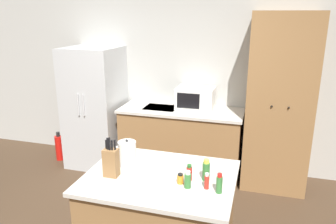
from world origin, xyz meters
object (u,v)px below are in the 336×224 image
object	(u,v)px
spice_bottle_short_red	(206,170)
spice_bottle_green_herb	(219,184)
microwave	(196,98)
spice_bottle_orange_cap	(188,180)
refrigerator	(95,107)
knife_block	(111,162)
spice_bottle_tall_dark	(207,181)
fire_extinguisher	(59,147)
spice_bottle_amber_oil	(189,173)
pantry_cabinet	(279,103)
spice_bottle_pale_salt	(180,179)
kettle	(127,153)

from	to	relation	value
spice_bottle_short_red	spice_bottle_green_herb	bearing A→B (deg)	-52.29
microwave	spice_bottle_orange_cap	xyz separation A→B (m)	(0.37, -2.06, -0.10)
refrigerator	knife_block	bearing A→B (deg)	-58.21
spice_bottle_tall_dark	fire_extinguisher	distance (m)	3.21
spice_bottle_amber_oil	spice_bottle_orange_cap	world-z (taller)	spice_bottle_orange_cap
microwave	spice_bottle_short_red	world-z (taller)	microwave
knife_block	spice_bottle_tall_dark	world-z (taller)	knife_block
spice_bottle_orange_cap	fire_extinguisher	distance (m)	3.11
refrigerator	spice_bottle_green_herb	distance (m)	2.81
spice_bottle_green_herb	fire_extinguisher	xyz separation A→B (m)	(-2.65, 1.82, -0.77)
microwave	spice_bottle_tall_dark	xyz separation A→B (m)	(0.51, -2.04, -0.11)
spice_bottle_tall_dark	pantry_cabinet	bearing A→B (deg)	73.85
microwave	spice_bottle_tall_dark	world-z (taller)	microwave
refrigerator	spice_bottle_pale_salt	bearing A→B (deg)	-46.88
spice_bottle_amber_oil	microwave	bearing A→B (deg)	100.33
knife_block	spice_bottle_orange_cap	bearing A→B (deg)	-0.78
spice_bottle_pale_salt	fire_extinguisher	bearing A→B (deg)	143.08
knife_block	spice_bottle_tall_dark	size ratio (longest dim) A/B	2.63
knife_block	fire_extinguisher	xyz separation A→B (m)	(-1.78, 1.80, -0.82)
spice_bottle_pale_salt	spice_bottle_orange_cap	size ratio (longest dim) A/B	0.60
spice_bottle_orange_cap	kettle	distance (m)	0.64
refrigerator	kettle	size ratio (longest dim) A/B	7.29
pantry_cabinet	knife_block	size ratio (longest dim) A/B	6.52
kettle	spice_bottle_short_red	bearing A→B (deg)	-6.84
spice_bottle_short_red	spice_bottle_green_herb	world-z (taller)	spice_bottle_short_red
knife_block	kettle	bearing A→B (deg)	80.14
refrigerator	spice_bottle_short_red	distance (m)	2.60
spice_bottle_orange_cap	kettle	size ratio (longest dim) A/B	0.58
microwave	fire_extinguisher	bearing A→B (deg)	-172.98
microwave	spice_bottle_amber_oil	bearing A→B (deg)	-79.67
refrigerator	knife_block	world-z (taller)	refrigerator
spice_bottle_green_herb	pantry_cabinet	bearing A→B (deg)	76.77
microwave	knife_block	distance (m)	2.07
spice_bottle_green_herb	microwave	bearing A→B (deg)	106.36
kettle	refrigerator	bearing A→B (deg)	126.14
pantry_cabinet	spice_bottle_short_red	size ratio (longest dim) A/B	12.35
spice_bottle_pale_salt	fire_extinguisher	distance (m)	3.03
knife_block	spice_bottle_tall_dark	distance (m)	0.78
microwave	spice_bottle_short_red	xyz separation A→B (m)	(0.48, -1.91, -0.09)
spice_bottle_tall_dark	spice_bottle_orange_cap	bearing A→B (deg)	-169.79
microwave	spice_bottle_amber_oil	world-z (taller)	microwave
spice_bottle_tall_dark	spice_bottle_orange_cap	xyz separation A→B (m)	(-0.14, -0.03, 0.00)
refrigerator	fire_extinguisher	distance (m)	0.90
refrigerator	knife_block	distance (m)	2.24
microwave	spice_bottle_tall_dark	distance (m)	2.10
microwave	kettle	world-z (taller)	microwave
spice_bottle_short_red	spice_bottle_orange_cap	xyz separation A→B (m)	(-0.11, -0.16, -0.02)
spice_bottle_tall_dark	spice_bottle_green_herb	xyz separation A→B (m)	(0.10, -0.03, 0.01)
spice_bottle_green_herb	kettle	bearing A→B (deg)	163.38
refrigerator	spice_bottle_pale_salt	xyz separation A→B (m)	(1.74, -1.86, 0.08)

